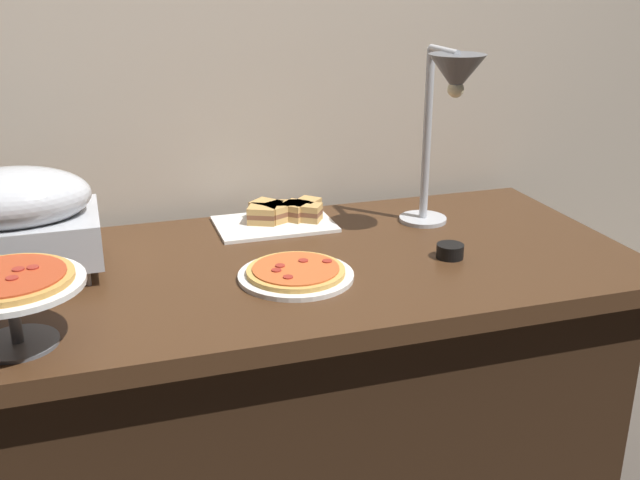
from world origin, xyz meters
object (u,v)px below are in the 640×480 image
(pizza_plate_center, at_px, (10,289))
(sauce_cup_near, at_px, (450,250))
(heat_lamp, at_px, (450,93))
(chafing_dish, at_px, (13,217))
(pizza_plate_front, at_px, (296,273))
(sandwich_platter, at_px, (281,215))

(pizza_plate_center, distance_m, sauce_cup_near, 1.07)
(heat_lamp, relative_size, pizza_plate_center, 1.75)
(chafing_dish, height_order, pizza_plate_center, chafing_dish)
(chafing_dish, xyz_separation_m, pizza_plate_front, (0.64, -0.22, -0.14))
(heat_lamp, height_order, pizza_plate_center, heat_lamp)
(heat_lamp, xyz_separation_m, sandwich_platter, (-0.41, 0.23, -0.37))
(pizza_plate_center, bearing_deg, heat_lamp, 16.69)
(pizza_plate_front, relative_size, sandwich_platter, 0.84)
(sandwich_platter, bearing_deg, heat_lamp, -29.65)
(chafing_dish, xyz_separation_m, sauce_cup_near, (1.06, -0.21, -0.13))
(pizza_plate_center, height_order, sauce_cup_near, pizza_plate_center)
(pizza_plate_center, distance_m, sandwich_platter, 0.90)
(heat_lamp, height_order, pizza_plate_front, heat_lamp)
(chafing_dish, relative_size, pizza_plate_front, 1.39)
(chafing_dish, bearing_deg, pizza_plate_center, -87.90)
(chafing_dish, xyz_separation_m, sandwich_platter, (0.71, 0.18, -0.13))
(chafing_dish, bearing_deg, heat_lamp, -2.52)
(chafing_dish, distance_m, pizza_plate_center, 0.38)
(chafing_dish, relative_size, pizza_plate_center, 1.35)
(heat_lamp, distance_m, pizza_plate_center, 1.19)
(chafing_dish, height_order, sauce_cup_near, chafing_dish)
(pizza_plate_front, xyz_separation_m, pizza_plate_center, (-0.63, -0.16, 0.11))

